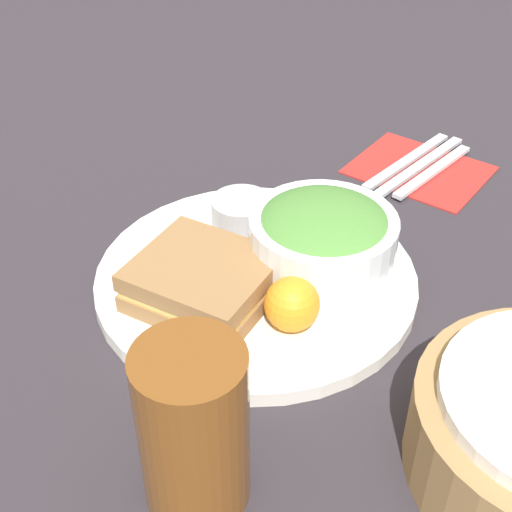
# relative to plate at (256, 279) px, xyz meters

# --- Properties ---
(ground_plane) EXTENTS (4.00, 4.00, 0.00)m
(ground_plane) POSITION_rel_plate_xyz_m (0.00, 0.00, -0.01)
(ground_plane) COLOR #2D282D
(plate) EXTENTS (0.30, 0.30, 0.01)m
(plate) POSITION_rel_plate_xyz_m (0.00, 0.00, 0.00)
(plate) COLOR white
(plate) RESTS_ON ground_plane
(sandwich) EXTENTS (0.12, 0.13, 0.04)m
(sandwich) POSITION_rel_plate_xyz_m (0.06, -0.02, 0.03)
(sandwich) COLOR olive
(sandwich) RESTS_ON plate
(salad_bowl) EXTENTS (0.14, 0.14, 0.07)m
(salad_bowl) POSITION_rel_plate_xyz_m (-0.04, 0.05, 0.05)
(salad_bowl) COLOR white
(salad_bowl) RESTS_ON plate
(dressing_cup) EXTENTS (0.06, 0.06, 0.03)m
(dressing_cup) POSITION_rel_plate_xyz_m (-0.05, -0.06, 0.02)
(dressing_cup) COLOR #B7B7BC
(dressing_cup) RESTS_ON plate
(orange_wedge) EXTENTS (0.05, 0.05, 0.05)m
(orange_wedge) POSITION_rel_plate_xyz_m (0.04, 0.07, 0.03)
(orange_wedge) COLOR orange
(orange_wedge) RESTS_ON plate
(drink_glass) EXTENTS (0.07, 0.07, 0.13)m
(drink_glass) POSITION_rel_plate_xyz_m (0.21, 0.10, 0.06)
(drink_glass) COLOR brown
(drink_glass) RESTS_ON ground_plane
(napkin) EXTENTS (0.12, 0.15, 0.00)m
(napkin) POSITION_rel_plate_xyz_m (-0.29, 0.03, -0.01)
(napkin) COLOR #B22823
(napkin) RESTS_ON ground_plane
(fork) EXTENTS (0.17, 0.03, 0.01)m
(fork) POSITION_rel_plate_xyz_m (-0.29, 0.01, -0.00)
(fork) COLOR silver
(fork) RESTS_ON napkin
(knife) EXTENTS (0.18, 0.03, 0.01)m
(knife) POSITION_rel_plate_xyz_m (-0.29, 0.03, -0.00)
(knife) COLOR silver
(knife) RESTS_ON napkin
(spoon) EXTENTS (0.15, 0.03, 0.01)m
(spoon) POSITION_rel_plate_xyz_m (-0.29, 0.05, -0.00)
(spoon) COLOR silver
(spoon) RESTS_ON napkin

